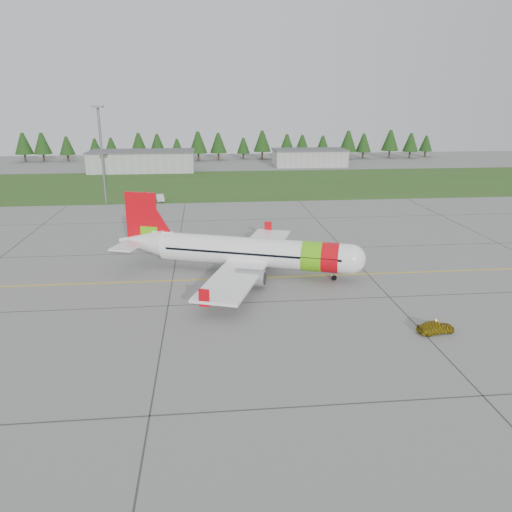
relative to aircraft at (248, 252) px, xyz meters
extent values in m
plane|color=gray|center=(5.40, -9.90, -2.88)|extent=(320.00, 320.00, 0.00)
cylinder|color=white|center=(0.75, -0.27, 0.04)|extent=(24.30, 11.68, 3.67)
sphere|color=white|center=(12.29, -4.38, 0.04)|extent=(3.67, 3.67, 3.67)
cone|color=white|center=(-13.89, 4.95, 0.37)|extent=(7.44, 5.67, 3.67)
cube|color=black|center=(12.55, -4.48, 0.37)|extent=(2.24, 2.81, 0.53)
cylinder|color=#64C90F|center=(7.85, -2.80, 0.04)|extent=(3.57, 4.36, 3.75)
cylinder|color=red|center=(9.98, -3.56, 0.04)|extent=(3.21, 4.23, 3.75)
cube|color=white|center=(0.31, -0.11, -1.00)|extent=(15.00, 30.13, 0.34)
cube|color=red|center=(4.45, 14.31, -0.48)|extent=(1.12, 0.54, 1.88)
cube|color=red|center=(-5.61, -13.90, -0.48)|extent=(1.12, 0.54, 1.88)
cylinder|color=gray|center=(3.38, 4.29, -1.51)|extent=(3.86, 3.00, 1.98)
cylinder|color=gray|center=(-0.10, -5.46, -1.51)|extent=(3.86, 3.00, 1.98)
cube|color=red|center=(-13.71, 4.89, 3.53)|extent=(4.19, 1.77, 7.16)
cube|color=#64C90F|center=(-12.73, 4.54, 1.45)|extent=(2.44, 1.20, 2.26)
cube|color=white|center=(-14.33, 5.11, 0.61)|extent=(6.48, 11.21, 0.21)
cylinder|color=slate|center=(10.51, -3.75, -2.22)|extent=(0.17, 0.17, 1.32)
cylinder|color=black|center=(10.51, -3.75, -2.56)|extent=(0.69, 0.46, 0.64)
cylinder|color=slate|center=(0.31, 2.69, -1.98)|extent=(0.21, 0.21, 1.79)
cylinder|color=black|center=(-0.05, 2.82, -2.39)|extent=(1.06, 0.73, 0.98)
cylinder|color=slate|center=(-1.46, -2.28, -1.98)|extent=(0.21, 0.21, 1.79)
cylinder|color=black|center=(-1.82, -2.15, -2.39)|extent=(1.06, 0.73, 0.98)
imported|color=gold|center=(16.54, -19.18, -1.08)|extent=(1.44, 1.62, 3.60)
imported|color=silver|center=(-15.26, 49.89, -0.58)|extent=(1.86, 1.79, 4.59)
cube|color=#30561E|center=(5.40, 72.10, -2.86)|extent=(320.00, 50.00, 0.03)
cube|color=gold|center=(5.40, -1.90, -2.87)|extent=(120.00, 0.25, 0.02)
cube|color=#A8A8A3|center=(-24.60, 100.10, 0.12)|extent=(32.00, 14.00, 6.00)
cube|color=#A8A8A3|center=(30.40, 108.10, -0.28)|extent=(24.00, 12.00, 5.20)
cylinder|color=slate|center=(-26.60, 48.10, 7.12)|extent=(0.50, 0.50, 20.00)
camera|label=1|loc=(-5.13, -60.96, 18.64)|focal=35.00mm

